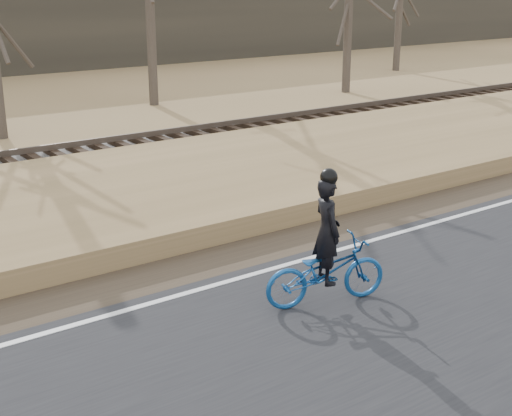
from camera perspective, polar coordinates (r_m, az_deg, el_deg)
ground at (r=13.52m, az=9.87°, el=-3.07°), size 120.00×120.00×0.00m
road at (r=12.04m, az=18.35°, el=-6.31°), size 120.00×6.00×0.06m
edge_line at (r=13.63m, az=9.29°, el=-2.57°), size 120.00×0.12×0.01m
shoulder at (r=14.32m, az=6.48°, el=-1.61°), size 120.00×1.60×0.04m
embankment at (r=16.50m, az=-0.45°, el=1.88°), size 120.00×5.00×0.44m
ballast at (r=19.62m, az=-6.87°, el=4.39°), size 120.00×3.00×0.45m
railroad at (r=19.55m, az=-6.90°, el=5.25°), size 120.00×2.40×0.29m
cyclist at (r=10.77m, az=5.63°, el=-4.33°), size 2.05×1.17×2.12m
bare_tree_far_right at (r=39.50m, az=11.43°, el=15.75°), size 0.36×0.36×6.95m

